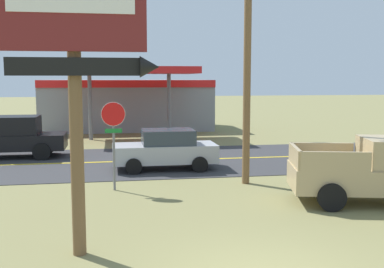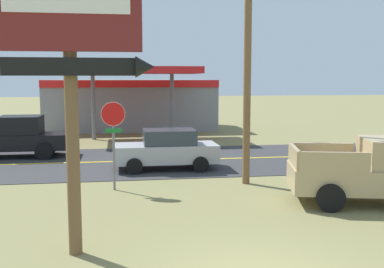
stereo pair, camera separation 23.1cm
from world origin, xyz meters
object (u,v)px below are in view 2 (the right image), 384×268
Objects in this scene: motel_sign at (72,33)px; pickup_black_on_road at (13,137)px; utility_pole at (248,43)px; car_silver_far_lane at (166,149)px; stop_sign at (113,130)px; pickup_tan_parked_on_lawn at (382,172)px; gas_station at (131,103)px.

pickup_black_on_road is at bearing 107.29° from motel_sign.
pickup_black_on_road is (-9.39, 7.05, -3.95)m from utility_pole.
utility_pole is 5.69m from car_silver_far_lane.
stop_sign reaches higher than pickup_tan_parked_on_lawn.
stop_sign is 4.10m from car_silver_far_lane.
motel_sign is 0.73× the size of utility_pole.
motel_sign is 25.02m from gas_station.
pickup_black_on_road is at bearing 149.78° from car_silver_far_lane.
car_silver_far_lane is at bearing 73.04° from motel_sign.
utility_pole reaches higher than motel_sign.
utility_pole is 1.77× the size of pickup_black_on_road.
pickup_tan_parked_on_lawn reaches higher than car_silver_far_lane.
utility_pole reaches higher than pickup_black_on_road.
gas_station is at bearing 85.97° from motel_sign.
stop_sign is (0.70, 5.80, -2.59)m from motel_sign.
motel_sign reaches higher than pickup_black_on_road.
gas_station reaches higher than pickup_tan_parked_on_lawn.
pickup_tan_parked_on_lawn is (8.55, 2.84, -3.65)m from motel_sign.
utility_pole is (4.61, 0.27, 2.89)m from stop_sign.
stop_sign is 19.05m from gas_station.
pickup_tan_parked_on_lawn is at bearing -47.44° from car_silver_far_lane.
stop_sign is at bearing -56.85° from pickup_black_on_road.
motel_sign is at bearing -131.13° from utility_pole.
stop_sign reaches higher than pickup_black_on_road.
motel_sign is 8.07m from utility_pole.
utility_pole is at bearing -79.26° from gas_station.
pickup_black_on_road is (-4.78, 7.32, -1.06)m from stop_sign.
stop_sign is 0.32× the size of utility_pole.
gas_station is 2.86× the size of car_silver_far_lane.
utility_pole is 1.67× the size of pickup_tan_parked_on_lawn.
pickup_black_on_road is (-12.64, 10.28, 0.00)m from pickup_tan_parked_on_lawn.
stop_sign is 0.57× the size of pickup_black_on_road.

